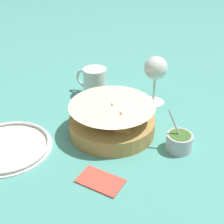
# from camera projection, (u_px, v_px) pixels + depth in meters

# --- Properties ---
(ground_plane) EXTENTS (4.00, 4.00, 0.00)m
(ground_plane) POSITION_uv_depth(u_px,v_px,m) (122.00, 138.00, 0.84)
(ground_plane) COLOR teal
(food_basket) EXTENTS (0.23, 0.23, 0.09)m
(food_basket) POSITION_uv_depth(u_px,v_px,m) (112.00, 120.00, 0.85)
(food_basket) COLOR #B2894C
(food_basket) RESTS_ON ground_plane
(sauce_cup) EXTENTS (0.07, 0.07, 0.11)m
(sauce_cup) POSITION_uv_depth(u_px,v_px,m) (179.00, 141.00, 0.79)
(sauce_cup) COLOR #B7B7BC
(sauce_cup) RESTS_ON ground_plane
(wine_glass) EXTENTS (0.07, 0.07, 0.16)m
(wine_glass) POSITION_uv_depth(u_px,v_px,m) (156.00, 70.00, 0.95)
(wine_glass) COLOR silver
(wine_glass) RESTS_ON ground_plane
(beer_mug) EXTENTS (0.11, 0.08, 0.09)m
(beer_mug) POSITION_uv_depth(u_px,v_px,m) (95.00, 83.00, 1.03)
(beer_mug) COLOR silver
(beer_mug) RESTS_ON ground_plane
(side_plate) EXTENTS (0.23, 0.23, 0.01)m
(side_plate) POSITION_uv_depth(u_px,v_px,m) (7.00, 146.00, 0.80)
(side_plate) COLOR white
(side_plate) RESTS_ON ground_plane
(napkin) EXTENTS (0.10, 0.06, 0.01)m
(napkin) POSITION_uv_depth(u_px,v_px,m) (100.00, 180.00, 0.70)
(napkin) COLOR #DB4C3D
(napkin) RESTS_ON ground_plane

